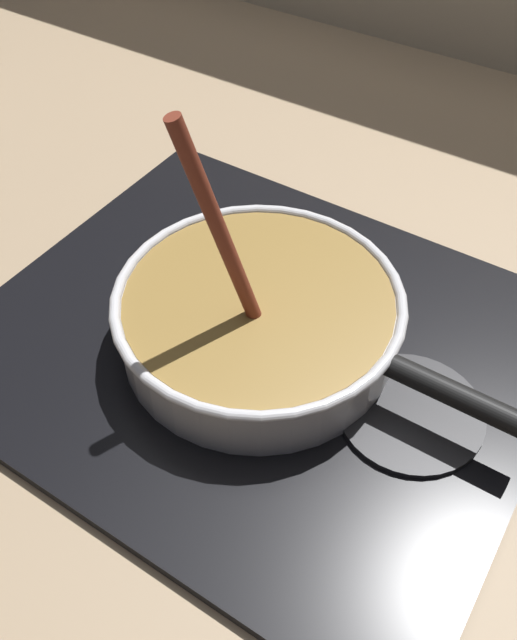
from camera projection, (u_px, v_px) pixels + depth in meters
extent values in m
cube|color=#9E8466|center=(216.00, 402.00, 0.68)|extent=(2.40, 1.60, 0.04)
cube|color=black|center=(258.00, 344.00, 0.70)|extent=(0.56, 0.48, 0.01)
torus|color=#592D0C|center=(258.00, 338.00, 0.69)|extent=(0.16, 0.16, 0.01)
cylinder|color=#262628|center=(411.00, 412.00, 0.63)|extent=(0.14, 0.14, 0.01)
cylinder|color=silver|center=(258.00, 320.00, 0.67)|extent=(0.27, 0.27, 0.06)
cylinder|color=olive|center=(258.00, 317.00, 0.67)|extent=(0.26, 0.26, 0.05)
torus|color=silver|center=(259.00, 298.00, 0.65)|extent=(0.28, 0.28, 0.01)
cylinder|color=black|center=(459.00, 397.00, 0.58)|extent=(0.13, 0.02, 0.02)
cylinder|color=beige|center=(253.00, 311.00, 0.65)|extent=(0.03, 0.03, 0.01)
cylinder|color=#E5CC7A|center=(368.00, 298.00, 0.66)|extent=(0.03, 0.03, 0.01)
cylinder|color=beige|center=(280.00, 250.00, 0.71)|extent=(0.03, 0.03, 0.01)
cylinder|color=beige|center=(243.00, 343.00, 0.62)|extent=(0.03, 0.03, 0.01)
cylinder|color=#EDD88C|center=(243.00, 250.00, 0.71)|extent=(0.03, 0.03, 0.01)
cylinder|color=beige|center=(341.00, 338.00, 0.63)|extent=(0.03, 0.03, 0.01)
cylinder|color=beige|center=(297.00, 305.00, 0.66)|extent=(0.03, 0.03, 0.01)
cylinder|color=#E5CC7A|center=(188.00, 312.00, 0.65)|extent=(0.03, 0.03, 0.01)
cylinder|color=maroon|center=(222.00, 236.00, 0.56)|extent=(0.07, 0.06, 0.23)
cube|color=brown|center=(258.00, 325.00, 0.64)|extent=(0.05, 0.05, 0.01)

